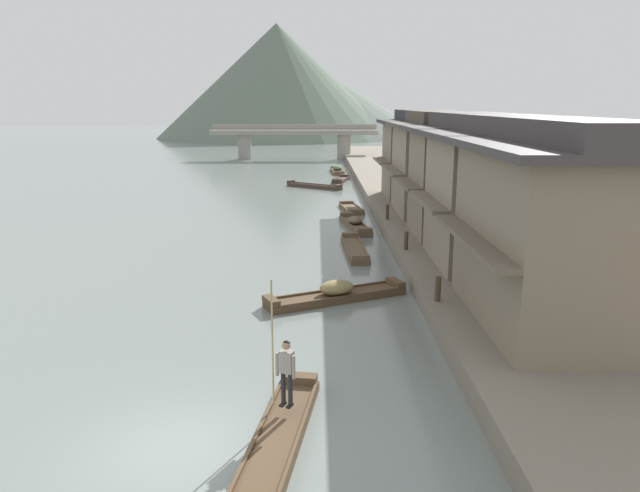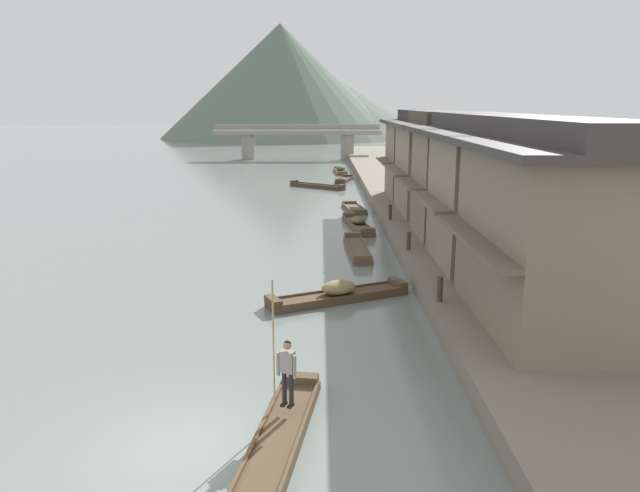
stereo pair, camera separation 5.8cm
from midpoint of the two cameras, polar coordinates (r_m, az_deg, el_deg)
ground_plane at (r=14.08m, az=-12.96°, el=-18.11°), size 400.00×400.00×0.00m
riverbank_right at (r=44.14m, az=16.61°, el=3.78°), size 18.00×110.00×0.72m
boat_foreground_poled at (r=13.81m, az=-3.95°, el=-17.74°), size 1.81×5.55×0.44m
boatman_person at (r=14.01m, az=-3.30°, el=-11.21°), size 0.55×0.35×3.04m
boat_moored_nearest at (r=53.46m, az=-0.46°, el=5.71°), size 4.95×3.87×0.50m
boat_moored_second at (r=36.01m, az=3.44°, el=2.07°), size 1.74×5.37×0.72m
boat_moored_third at (r=30.14m, az=3.38°, el=-0.32°), size 1.19×5.33×0.49m
boat_moored_far at (r=65.37m, az=1.74°, el=7.19°), size 1.41×5.51×0.80m
boat_midriver_drifting at (r=42.07m, az=3.09°, el=3.56°), size 1.65×4.11×0.39m
boat_midriver_upstream at (r=22.79m, az=1.63°, el=-4.58°), size 5.51×3.35×0.78m
boat_upstream_distant at (r=58.09m, az=2.12°, el=6.30°), size 1.97×4.24×0.46m
house_waterfront_nearest at (r=19.34m, az=22.12°, el=1.75°), size 5.94×8.24×6.14m
house_waterfront_second at (r=25.94m, az=16.35°, el=4.95°), size 5.99×6.43×6.14m
house_waterfront_tall at (r=31.29m, az=13.80°, el=6.47°), size 6.32×5.57×6.14m
house_waterfront_narrow at (r=37.54m, az=10.70°, el=7.70°), size 5.35×7.02×6.14m
house_waterfront_far at (r=43.79m, az=9.35°, el=8.53°), size 5.66×6.23×6.14m
mooring_post_dock_near at (r=20.83m, az=11.17°, el=-4.02°), size 0.20×0.20×0.85m
mooring_post_dock_mid at (r=27.87m, az=8.24°, el=0.49°), size 0.20×0.20×0.84m
mooring_post_dock_far at (r=35.11m, az=6.50°, el=3.22°), size 0.20×0.20×0.87m
stone_bridge at (r=81.49m, az=-2.34°, el=10.28°), size 22.14×2.40×4.58m
hill_far_west at (r=143.14m, az=-1.21°, el=13.84°), size 58.52×58.52×16.99m
hill_far_centre at (r=135.69m, az=-3.95°, el=15.32°), size 52.48×52.48×24.03m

